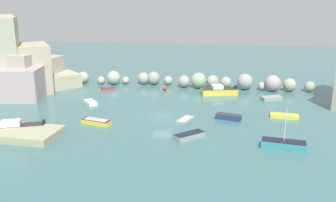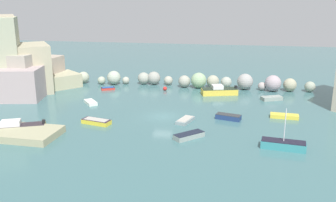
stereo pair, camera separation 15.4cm
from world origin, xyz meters
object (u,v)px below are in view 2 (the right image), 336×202
at_px(moored_boat_9, 108,88).
at_px(moored_boat_10, 219,91).
at_px(moored_boat_8, 189,136).
at_px(moored_boat_7, 284,116).
at_px(moored_boat_5, 185,120).
at_px(channel_buoy, 165,89).
at_px(stone_dock, 22,133).
at_px(moored_boat_2, 96,121).
at_px(moored_boat_0, 91,102).
at_px(moored_boat_3, 228,117).
at_px(moored_boat_4, 272,98).
at_px(moored_boat_6, 18,127).
at_px(moored_boat_1, 283,145).

distance_m(moored_boat_9, moored_boat_10, 19.19).
bearing_deg(moored_boat_8, moored_boat_7, -4.90).
bearing_deg(moored_boat_5, channel_buoy, 37.21).
bearing_deg(channel_buoy, stone_dock, -116.70).
bearing_deg(moored_boat_2, channel_buoy, 87.70).
height_order(stone_dock, moored_boat_5, stone_dock).
xyz_separation_m(moored_boat_0, moored_boat_3, (20.68, -3.88, 0.11)).
bearing_deg(moored_boat_4, moored_boat_0, 170.13).
distance_m(moored_boat_3, moored_boat_6, 26.36).
bearing_deg(moored_boat_5, moored_boat_1, -103.53).
distance_m(moored_boat_4, moored_boat_6, 37.04).
relative_size(moored_boat_2, moored_boat_10, 0.64).
relative_size(moored_boat_3, moored_boat_9, 1.36).
bearing_deg(moored_boat_3, moored_boat_2, 31.70).
xyz_separation_m(moored_boat_1, moored_boat_9, (-26.95, 21.77, -0.22)).
bearing_deg(moored_boat_4, moored_boat_2, -170.08).
bearing_deg(stone_dock, moored_boat_8, 8.53).
xyz_separation_m(moored_boat_5, moored_boat_6, (-19.29, -7.07, 0.32)).
xyz_separation_m(stone_dock, moored_boat_2, (6.94, 5.75, -0.10)).
xyz_separation_m(moored_boat_5, moored_boat_8, (1.17, -5.61, 0.08)).
distance_m(moored_boat_3, moored_boat_10, 13.07).
xyz_separation_m(moored_boat_2, moored_boat_9, (-4.48, 17.57, -0.08)).
bearing_deg(moored_boat_1, moored_boat_3, 131.58).
height_order(moored_boat_0, moored_boat_10, moored_boat_10).
bearing_deg(moored_boat_8, moored_boat_10, 38.77).
bearing_deg(stone_dock, channel_buoy, 63.30).
bearing_deg(moored_boat_5, moored_boat_8, -150.47).
height_order(channel_buoy, moored_boat_4, channel_buoy).
bearing_deg(moored_boat_6, moored_boat_3, 177.08).
bearing_deg(moored_boat_10, moored_boat_2, 34.47).
height_order(moored_boat_0, moored_boat_9, moored_boat_0).
bearing_deg(moored_boat_10, moored_boat_3, 82.11).
height_order(moored_boat_7, moored_boat_9, moored_boat_7).
relative_size(channel_buoy, moored_boat_1, 0.15).
xyz_separation_m(stone_dock, channel_buoy, (12.33, 24.52, -0.07)).
height_order(moored_boat_1, moored_boat_4, moored_boat_1).
height_order(moored_boat_2, moored_boat_5, moored_boat_2).
xyz_separation_m(moored_boat_1, moored_boat_4, (0.49, 19.83, -0.18)).
bearing_deg(moored_boat_8, stone_dock, 144.17).
bearing_deg(channel_buoy, moored_boat_0, -133.36).
height_order(moored_boat_0, moored_boat_1, moored_boat_1).
distance_m(channel_buoy, moored_boat_6, 26.82).
distance_m(moored_boat_7, moored_boat_8, 15.07).
relative_size(moored_boat_8, moored_boat_9, 1.37).
distance_m(moored_boat_8, moored_boat_9, 26.40).
bearing_deg(moored_boat_10, moored_boat_4, 150.13).
relative_size(stone_dock, channel_buoy, 12.30).
bearing_deg(moored_boat_1, moored_boat_8, -179.45).
bearing_deg(channel_buoy, moored_boat_2, -106.03).
relative_size(moored_boat_9, moored_boat_10, 0.41).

